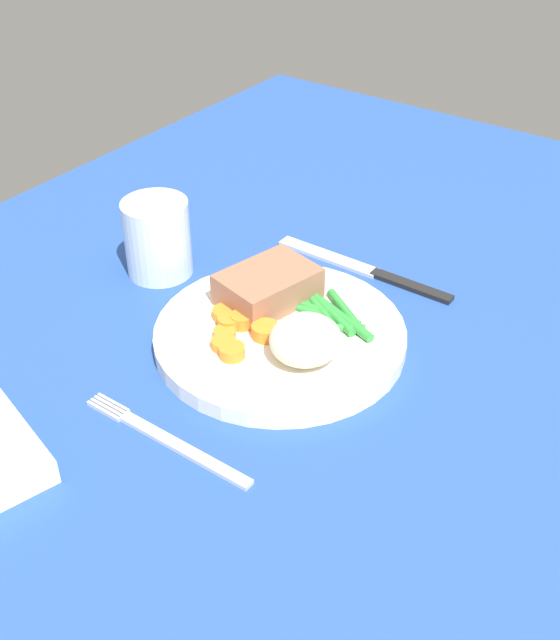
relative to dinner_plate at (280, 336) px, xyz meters
The scene contains 9 objects.
dining_table 2.34cm from the dinner_plate, 52.70° to the right, with size 120.00×90.00×2.00cm.
dinner_plate is the anchor object (origin of this frame).
meat_portion 5.36cm from the dinner_plate, 49.40° to the left, with size 8.95×6.31×3.16cm, color #936047.
mashed_potatoes 5.38cm from the dinner_plate, 116.57° to the right, with size 6.47×6.22×3.80cm, color beige.
carrot_slices 4.19cm from the dinner_plate, 140.01° to the left, with size 6.47×7.22×1.24cm.
green_beans 5.06cm from the dinner_plate, 33.74° to the right, with size 7.89×10.28×0.87cm.
fork 15.69cm from the dinner_plate, behind, with size 1.44×16.60×0.40cm.
knife 15.24cm from the dinner_plate, ahead, with size 1.70×20.50×0.64cm.
water_glass 17.82cm from the dinner_plate, 81.01° to the left, with size 6.81×6.81×8.03cm.
Camera 1 is at (-47.78, -32.42, 46.25)cm, focal length 44.14 mm.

